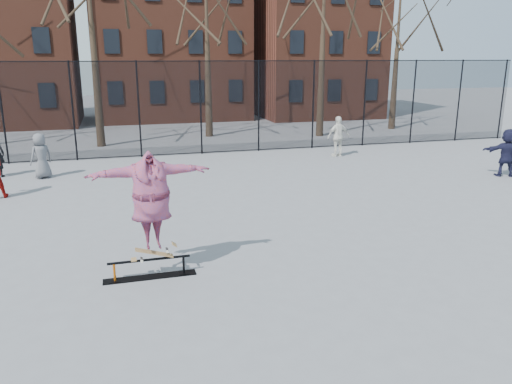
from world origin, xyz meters
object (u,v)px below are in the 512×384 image
object	(u,v)px
skateboard	(154,256)
skater	(152,207)
bystander_grey	(41,156)
bystander_navy	(507,153)
skate_rail	(150,270)
bystander_white	(338,136)

from	to	relation	value
skateboard	skater	distance (m)	0.99
bystander_grey	skater	bearing A→B (deg)	73.15
bystander_navy	bystander_grey	bearing A→B (deg)	7.67
skate_rail	skater	world-z (taller)	skater
bystander_white	bystander_navy	xyz separation A→B (m)	(4.23, -4.95, -0.01)
skater	bystander_grey	xyz separation A→B (m)	(-3.13, 9.37, -0.63)
skate_rail	bystander_white	xyz separation A→B (m)	(8.64, 10.15, 0.71)
skate_rail	bystander_grey	distance (m)	9.87
skate_rail	bystander_navy	bearing A→B (deg)	22.01
bystander_grey	bystander_navy	distance (m)	16.43
bystander_white	skater	bearing A→B (deg)	45.38
bystander_white	bystander_grey	bearing A→B (deg)	-0.74
skateboard	bystander_grey	distance (m)	9.89
skateboard	bystander_navy	world-z (taller)	bystander_navy
skate_rail	bystander_grey	bearing A→B (deg)	107.89
skater	bystander_navy	distance (m)	13.79
bystander_white	bystander_navy	size ratio (longest dim) A/B	1.01
bystander_navy	skateboard	bearing A→B (deg)	44.55
bystander_white	bystander_navy	bearing A→B (deg)	125.91
skater	bystander_white	world-z (taller)	skater
bystander_navy	skater	bearing A→B (deg)	44.55
skate_rail	skateboard	size ratio (longest dim) A/B	2.24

